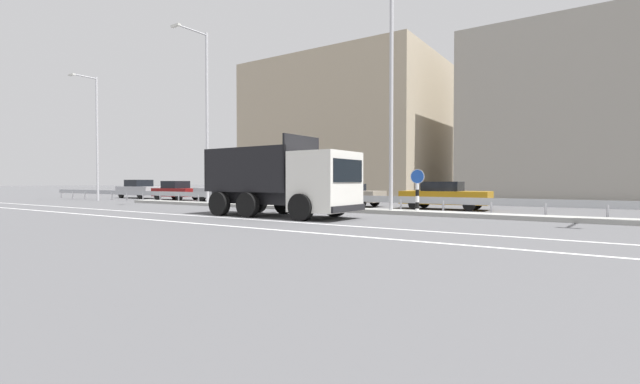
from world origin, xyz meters
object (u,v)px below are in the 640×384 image
Objects in this scene: parked_car_0 at (139,189)px; street_lamp_0 at (95,133)px; parked_car_2 at (225,192)px; parked_car_5 at (445,195)px; median_road_sign at (417,191)px; parked_car_3 at (293,192)px; street_lamp_1 at (205,111)px; parked_car_4 at (349,195)px; street_lamp_2 at (390,84)px; dump_truck at (297,185)px; parked_car_1 at (176,191)px.

street_lamp_0 is at bearing 17.10° from parked_car_0.
parked_car_2 is 1.00× the size of parked_car_5.
median_road_sign is at bearing -0.83° from parked_car_5.
street_lamp_1 is at bearing -34.68° from parked_car_3.
street_lamp_1 reaches higher than parked_car_0.
parked_car_5 is (16.62, -0.00, 0.01)m from parked_car_2.
parked_car_0 reaches higher than parked_car_4.
median_road_sign is 5.07m from street_lamp_2.
street_lamp_1 is at bearing 179.14° from street_lamp_2.
dump_truck is 1.73× the size of parked_car_1.
street_lamp_0 is at bearing -82.95° from parked_car_5.
street_lamp_1 is 15.50m from parked_car_0.
median_road_sign is 0.51× the size of parked_car_1.
parked_car_4 is at bearing 144.99° from median_road_sign.
parked_car_0 is (-26.51, 4.77, -5.15)m from street_lamp_2.
parked_car_3 is (11.42, 0.65, 0.01)m from parked_car_1.
parked_car_0 is at bearing -92.93° from parked_car_5.
street_lamp_0 is at bearing -99.45° from dump_truck.
parked_car_2 is at bearing 163.48° from street_lamp_2.
parked_car_5 is at bearing 91.11° from parked_car_0.
dump_truck reaches higher than median_road_sign.
parked_car_3 is (15.95, 4.74, -4.57)m from street_lamp_0.
parked_car_2 is at bearing 90.61° from parked_car_0.
street_lamp_2 is at bearing 63.20° from parked_car_3.
parked_car_2 is at bearing 123.37° from street_lamp_1.
parked_car_5 is at bearing 157.85° from dump_truck.
street_lamp_0 is at bearing 179.69° from street_lamp_2.
street_lamp_2 reaches higher than street_lamp_0.
street_lamp_1 reaches higher than parked_car_3.
dump_truck is 11.09m from parked_car_3.
median_road_sign is 14.67m from street_lamp_1.
parked_car_4 is at bearing -90.12° from parked_car_5.
parked_car_3 is at bearing 156.19° from median_road_sign.
street_lamp_1 is at bearing -62.18° from parked_car_4.
parked_car_4 is at bearing 27.61° from street_lamp_1.
street_lamp_2 is 7.04m from parked_car_5.
median_road_sign is 0.51× the size of parked_car_3.
street_lamp_1 is at bearing 73.22° from parked_car_0.
street_lamp_2 is 11.68m from parked_car_3.
street_lamp_0 is 21.51m from parked_car_4.
street_lamp_2 is at bearing 81.25° from parked_car_0.
median_road_sign reaches higher than parked_car_0.
parked_car_1 is at bearing -113.39° from dump_truck.
parked_car_0 is 1.18× the size of parked_car_4.
parked_car_2 is 1.15× the size of parked_car_4.
parked_car_5 is at bearing 17.86° from street_lamp_1.
street_lamp_0 is 7.63m from parked_car_1.
parked_car_3 is (-6.83, 8.72, -0.55)m from dump_truck.
parked_car_2 is at bearing 165.41° from median_road_sign.
parked_car_2 is (5.16, 0.38, -0.02)m from parked_car_1.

